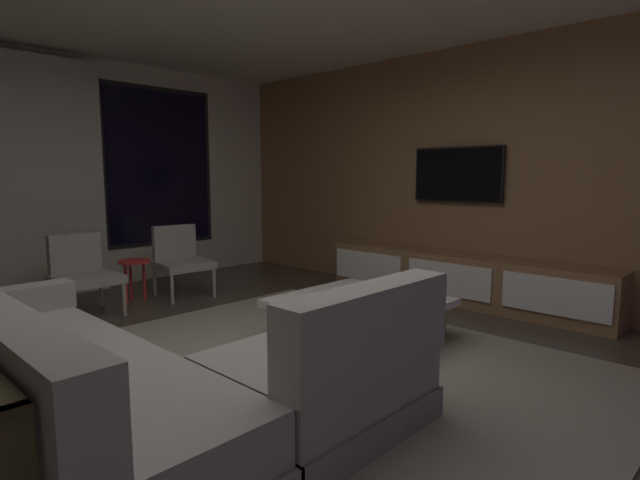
% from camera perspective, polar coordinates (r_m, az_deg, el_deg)
% --- Properties ---
extents(floor, '(9.20, 9.20, 0.00)m').
position_cam_1_polar(floor, '(3.40, -6.61, -15.90)').
color(floor, '#473D33').
extents(back_wall_with_window, '(6.60, 0.30, 2.70)m').
position_cam_1_polar(back_wall_with_window, '(6.33, -28.85, 6.48)').
color(back_wall_with_window, beige).
rests_on(back_wall_with_window, floor).
extents(media_wall, '(0.12, 7.80, 2.70)m').
position_cam_1_polar(media_wall, '(5.59, 18.21, 7.09)').
color(media_wall, '#8E6642').
rests_on(media_wall, floor).
extents(area_rug, '(3.20, 3.80, 0.01)m').
position_cam_1_polar(area_rug, '(3.55, -1.05, -14.73)').
color(area_rug, gray).
rests_on(area_rug, floor).
extents(sectional_couch, '(1.98, 2.50, 0.82)m').
position_cam_1_polar(sectional_couch, '(2.80, -20.39, -15.19)').
color(sectional_couch, gray).
rests_on(sectional_couch, floor).
extents(coffee_table, '(1.16, 1.16, 0.36)m').
position_cam_1_polar(coffee_table, '(4.09, 4.50, -9.04)').
color(coffee_table, '#3F371D').
rests_on(coffee_table, floor).
extents(book_stack_on_coffee_table, '(0.27, 0.22, 0.08)m').
position_cam_1_polar(book_stack_on_coffee_table, '(3.94, 2.04, -6.40)').
color(book_stack_on_coffee_table, '#A6683A').
rests_on(book_stack_on_coffee_table, coffee_table).
extents(accent_chair_near_window, '(0.61, 0.63, 0.78)m').
position_cam_1_polar(accent_chair_near_window, '(5.81, -15.66, -1.89)').
color(accent_chair_near_window, '#B2ADA0').
rests_on(accent_chair_near_window, floor).
extents(accent_chair_by_curtain, '(0.55, 0.57, 0.78)m').
position_cam_1_polar(accent_chair_by_curtain, '(5.33, -25.49, -3.15)').
color(accent_chair_by_curtain, '#B2ADA0').
rests_on(accent_chair_by_curtain, floor).
extents(side_stool, '(0.32, 0.32, 0.46)m').
position_cam_1_polar(side_stool, '(5.60, -20.44, -3.03)').
color(side_stool, red).
rests_on(side_stool, floor).
extents(media_console, '(0.46, 3.10, 0.52)m').
position_cam_1_polar(media_console, '(5.47, 15.94, -4.40)').
color(media_console, '#8E6642').
rests_on(media_console, floor).
extents(mounted_tv, '(0.05, 1.02, 0.59)m').
position_cam_1_polar(mounted_tv, '(5.61, 15.41, 7.20)').
color(mounted_tv, black).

